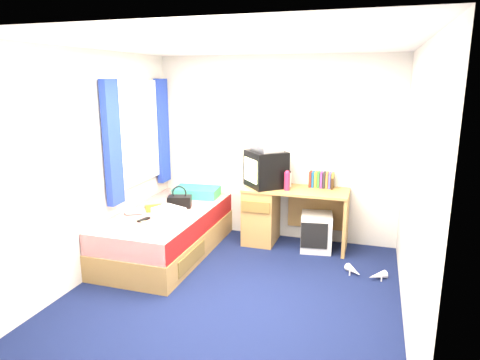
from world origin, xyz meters
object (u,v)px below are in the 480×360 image
(vcr, at_px, (266,148))
(towel, at_px, (169,212))
(water_bottle, at_px, (135,212))
(pink_water_bottle, at_px, (287,182))
(remote_control, at_px, (144,220))
(pillow, at_px, (197,192))
(picture_frame, at_px, (333,183))
(storage_cube, at_px, (316,232))
(colour_swatch_fan, at_px, (144,222))
(white_heels, at_px, (365,273))
(desk, at_px, (275,213))
(crt_tv, at_px, (266,169))
(magazine, at_px, (154,208))
(aerosol_can, at_px, (289,180))
(bed, at_px, (167,232))
(handbag, at_px, (180,201))

(vcr, bearing_deg, towel, -87.17)
(towel, relative_size, water_bottle, 1.60)
(pink_water_bottle, bearing_deg, remote_control, -144.25)
(pillow, relative_size, picture_frame, 4.18)
(pillow, bearing_deg, towel, -87.84)
(pink_water_bottle, bearing_deg, pillow, 176.39)
(pink_water_bottle, bearing_deg, storage_cube, 4.27)
(remote_control, bearing_deg, colour_swatch_fan, -46.26)
(picture_frame, xyz_separation_m, white_heels, (0.47, -0.82, -0.78))
(desk, bearing_deg, remote_control, -137.66)
(storage_cube, distance_m, crt_tv, 1.01)
(vcr, bearing_deg, magazine, -102.81)
(aerosol_can, distance_m, water_bottle, 1.97)
(vcr, height_order, colour_swatch_fan, vcr)
(bed, bearing_deg, pink_water_bottle, 24.89)
(handbag, relative_size, water_bottle, 1.61)
(magazine, bearing_deg, bed, -10.40)
(pillow, xyz_separation_m, desk, (1.08, 0.03, -0.20))
(desk, height_order, handbag, handbag)
(pink_water_bottle, relative_size, colour_swatch_fan, 1.01)
(handbag, bearing_deg, vcr, 12.83)
(pillow, height_order, crt_tv, crt_tv)
(desk, xyz_separation_m, handbag, (-1.08, -0.55, 0.21))
(storage_cube, distance_m, towel, 1.84)
(towel, xyz_separation_m, white_heels, (2.22, 0.24, -0.55))
(pink_water_bottle, bearing_deg, picture_frame, 24.73)
(desk, relative_size, towel, 4.06)
(storage_cube, xyz_separation_m, handbag, (-1.64, -0.47, 0.38))
(aerosol_can, bearing_deg, desk, -152.80)
(picture_frame, distance_m, colour_swatch_fan, 2.36)
(vcr, height_order, handbag, vcr)
(picture_frame, distance_m, handbag, 1.93)
(colour_swatch_fan, bearing_deg, white_heels, 12.28)
(storage_cube, bearing_deg, crt_tv, 165.31)
(towel, bearing_deg, bed, 123.85)
(picture_frame, bearing_deg, pink_water_bottle, -150.81)
(white_heels, bearing_deg, handbag, 176.57)
(crt_tv, relative_size, handbag, 1.95)
(handbag, bearing_deg, colour_swatch_fan, -118.12)
(crt_tv, height_order, vcr, vcr)
(vcr, distance_m, white_heels, 1.90)
(desk, distance_m, handbag, 1.23)
(desk, bearing_deg, picture_frame, 10.62)
(vcr, relative_size, water_bottle, 1.97)
(storage_cube, xyz_separation_m, vcr, (-0.68, 0.09, 1.01))
(desk, xyz_separation_m, remote_control, (-1.25, -1.14, 0.14))
(pink_water_bottle, height_order, white_heels, pink_water_bottle)
(bed, relative_size, pillow, 3.42)
(picture_frame, bearing_deg, magazine, -153.51)
(pillow, xyz_separation_m, towel, (0.03, -0.90, -0.01))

